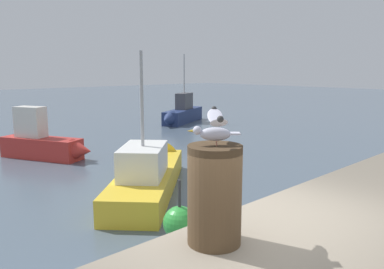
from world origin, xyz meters
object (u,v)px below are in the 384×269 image
Objects in this scene: seagull at (215,128)px; boat_red at (45,143)px; mooring_post at (215,195)px; channel_buoy at (180,229)px; boat_yellow at (152,170)px; boat_navy at (181,114)px.

seagull reaches higher than boat_red.
mooring_post is 0.57× the size of channel_buoy.
boat_yellow is 3.76× the size of channel_buoy.
boat_yellow is at bearing 59.72° from channel_buoy.
mooring_post is 7.51m from boat_yellow.
boat_navy reaches higher than seagull.
boat_yellow is 1.41× the size of boat_red.
boat_navy is at bearing 49.54° from seagull.
boat_yellow is at bearing -135.01° from boat_navy.
mooring_post is 1.33× the size of seagull.
boat_red is at bearing 82.20° from channel_buoy.
channel_buoy is at bearing -131.31° from boat_navy.
boat_red is at bearing -159.47° from boat_navy.
boat_navy reaches higher than boat_yellow.
boat_navy is 0.92× the size of boat_yellow.
boat_red is at bearing 99.97° from boat_yellow.
seagull is at bearing -130.46° from boat_navy.
channel_buoy is at bearing -97.80° from boat_red.
boat_red is (-0.88, 5.02, 0.14)m from boat_yellow.
boat_navy is at bearing 49.54° from mooring_post.
boat_navy reaches higher than boat_red.
channel_buoy is at bearing -120.28° from boat_yellow.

